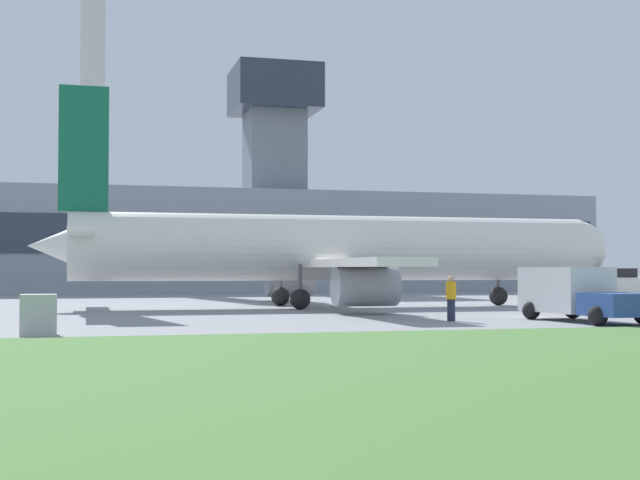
{
  "coord_description": "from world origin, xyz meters",
  "views": [
    {
      "loc": [
        -12.32,
        -43.87,
        1.92
      ],
      "look_at": [
        -0.62,
        0.71,
        3.49
      ],
      "focal_mm": 50.0,
      "sensor_mm": 36.0,
      "label": 1
    }
  ],
  "objects_px": {
    "airplane": "(332,250)",
    "pushback_tug": "(619,288)",
    "baggage_truck": "(577,294)",
    "ground_crew_person": "(451,298)"
  },
  "relations": [
    {
      "from": "airplane",
      "to": "pushback_tug",
      "type": "xyz_separation_m",
      "value": [
        15.73,
        -1.78,
        -2.06
      ]
    },
    {
      "from": "baggage_truck",
      "to": "pushback_tug",
      "type": "bearing_deg",
      "value": 51.39
    },
    {
      "from": "baggage_truck",
      "to": "ground_crew_person",
      "type": "xyz_separation_m",
      "value": [
        -4.53,
        1.28,
        -0.15
      ]
    },
    {
      "from": "airplane",
      "to": "pushback_tug",
      "type": "bearing_deg",
      "value": -6.45
    },
    {
      "from": "pushback_tug",
      "to": "baggage_truck",
      "type": "height_order",
      "value": "baggage_truck"
    },
    {
      "from": "baggage_truck",
      "to": "ground_crew_person",
      "type": "height_order",
      "value": "baggage_truck"
    },
    {
      "from": "airplane",
      "to": "baggage_truck",
      "type": "distance_m",
      "value": 15.74
    },
    {
      "from": "airplane",
      "to": "ground_crew_person",
      "type": "xyz_separation_m",
      "value": [
        0.94,
        -13.35,
        -2.12
      ]
    },
    {
      "from": "pushback_tug",
      "to": "ground_crew_person",
      "type": "distance_m",
      "value": 18.78
    },
    {
      "from": "baggage_truck",
      "to": "ground_crew_person",
      "type": "relative_size",
      "value": 3.62
    }
  ]
}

